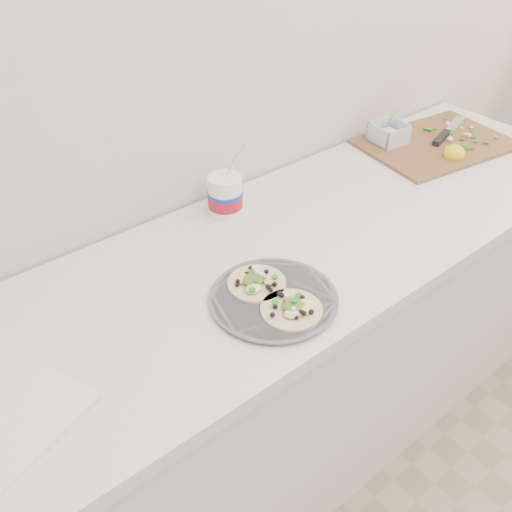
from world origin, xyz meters
TOP-DOWN VIEW (x-y plane):
  - counter at (0.00, 1.43)m, footprint 2.44×0.66m
  - taco_plate at (-0.10, 1.26)m, footprint 0.30×0.30m
  - tub at (0.04, 1.64)m, footprint 0.10×0.10m
  - cutboard at (0.86, 1.54)m, footprint 0.55×0.42m

SIDE VIEW (x-z plane):
  - counter at x=0.00m, z-range 0.00..0.90m
  - taco_plate at x=-0.10m, z-range 0.90..0.94m
  - cutboard at x=0.86m, z-range 0.88..0.96m
  - tub at x=0.04m, z-range 0.86..1.08m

